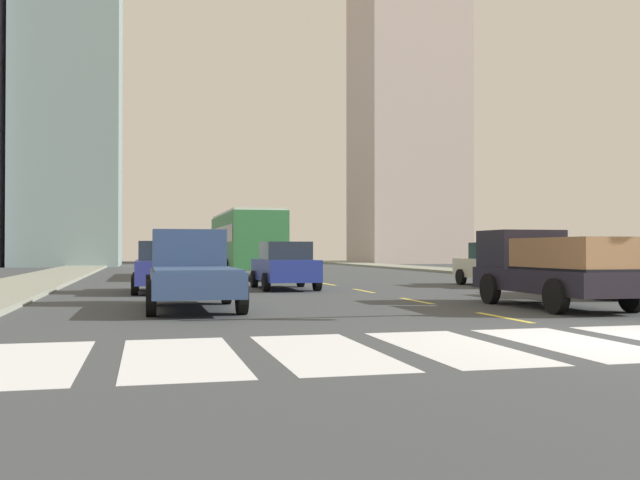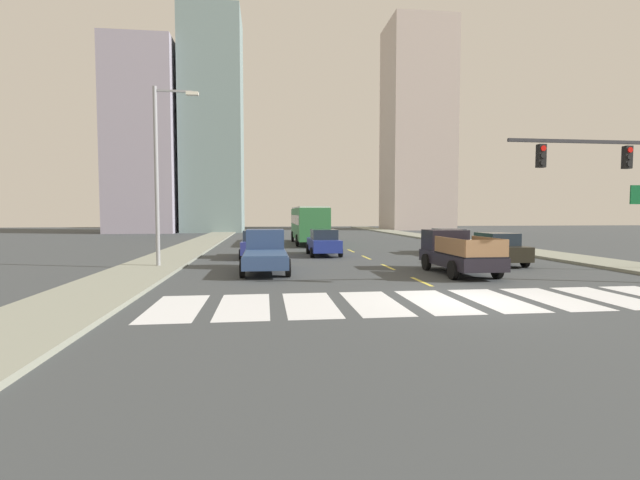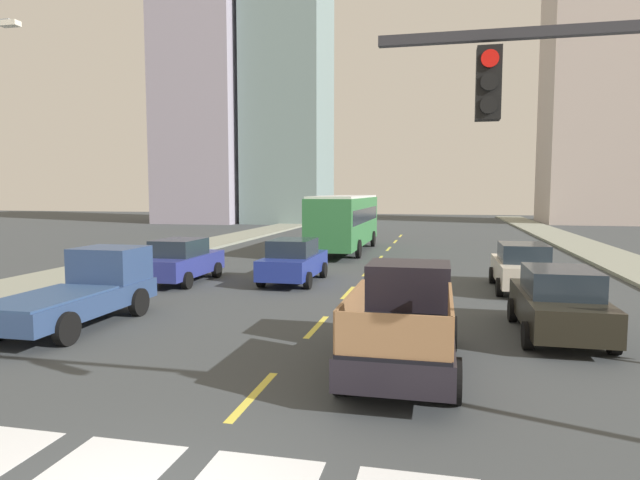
{
  "view_description": "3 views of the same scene",
  "coord_description": "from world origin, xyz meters",
  "px_view_note": "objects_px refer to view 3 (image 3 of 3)",
  "views": [
    {
      "loc": [
        -7.39,
        -9.77,
        1.45
      ],
      "look_at": [
        -0.76,
        17.24,
        1.81
      ],
      "focal_mm": 40.03,
      "sensor_mm": 36.0,
      "label": 1
    },
    {
      "loc": [
        -6.28,
        -13.41,
        2.77
      ],
      "look_at": [
        -2.45,
        17.86,
        0.89
      ],
      "focal_mm": 25.18,
      "sensor_mm": 36.0,
      "label": 2
    },
    {
      "loc": [
        3.19,
        -4.85,
        3.61
      ],
      "look_at": [
        -1.86,
        17.7,
        1.51
      ],
      "focal_mm": 30.58,
      "sensor_mm": 36.0,
      "label": 3
    }
  ],
  "objects_px": {
    "pickup_stakebed": "(405,319)",
    "sedan_far": "(181,261)",
    "pickup_dark": "(85,289)",
    "sedan_mid": "(294,261)",
    "sedan_near_left": "(559,302)",
    "sedan_near_right": "(522,267)",
    "city_bus": "(345,219)"
  },
  "relations": [
    {
      "from": "pickup_dark",
      "to": "sedan_far",
      "type": "distance_m",
      "value": 6.68
    },
    {
      "from": "sedan_far",
      "to": "pickup_stakebed",
      "type": "bearing_deg",
      "value": -43.28
    },
    {
      "from": "pickup_dark",
      "to": "sedan_near_left",
      "type": "distance_m",
      "value": 12.41
    },
    {
      "from": "pickup_stakebed",
      "to": "pickup_dark",
      "type": "bearing_deg",
      "value": 170.8
    },
    {
      "from": "pickup_stakebed",
      "to": "sedan_near_right",
      "type": "height_order",
      "value": "pickup_stakebed"
    },
    {
      "from": "city_bus",
      "to": "sedan_mid",
      "type": "relative_size",
      "value": 2.45
    },
    {
      "from": "city_bus",
      "to": "sedan_near_right",
      "type": "bearing_deg",
      "value": -53.78
    },
    {
      "from": "city_bus",
      "to": "sedan_far",
      "type": "relative_size",
      "value": 2.45
    },
    {
      "from": "sedan_near_left",
      "to": "sedan_far",
      "type": "height_order",
      "value": "same"
    },
    {
      "from": "pickup_stakebed",
      "to": "sedan_near_left",
      "type": "bearing_deg",
      "value": 41.33
    },
    {
      "from": "pickup_dark",
      "to": "city_bus",
      "type": "bearing_deg",
      "value": 75.65
    },
    {
      "from": "pickup_dark",
      "to": "sedan_near_right",
      "type": "height_order",
      "value": "pickup_dark"
    },
    {
      "from": "sedan_near_right",
      "to": "sedan_mid",
      "type": "bearing_deg",
      "value": -178.84
    },
    {
      "from": "pickup_dark",
      "to": "city_bus",
      "type": "height_order",
      "value": "city_bus"
    },
    {
      "from": "pickup_dark",
      "to": "sedan_mid",
      "type": "height_order",
      "value": "pickup_dark"
    },
    {
      "from": "pickup_dark",
      "to": "sedan_far",
      "type": "xyz_separation_m",
      "value": [
        -0.53,
        6.66,
        -0.06
      ]
    },
    {
      "from": "pickup_stakebed",
      "to": "city_bus",
      "type": "xyz_separation_m",
      "value": [
        -4.86,
        20.48,
        1.02
      ]
    },
    {
      "from": "sedan_mid",
      "to": "city_bus",
      "type": "bearing_deg",
      "value": 87.5
    },
    {
      "from": "city_bus",
      "to": "sedan_near_left",
      "type": "xyz_separation_m",
      "value": [
        8.44,
        -17.51,
        -1.09
      ]
    },
    {
      "from": "sedan_mid",
      "to": "sedan_near_left",
      "type": "xyz_separation_m",
      "value": [
        8.53,
        -6.32,
        0.0
      ]
    },
    {
      "from": "pickup_stakebed",
      "to": "pickup_dark",
      "type": "distance_m",
      "value": 8.92
    },
    {
      "from": "sedan_mid",
      "to": "sedan_near_left",
      "type": "distance_m",
      "value": 10.61
    },
    {
      "from": "pickup_stakebed",
      "to": "sedan_far",
      "type": "bearing_deg",
      "value": 139.74
    },
    {
      "from": "city_bus",
      "to": "pickup_stakebed",
      "type": "bearing_deg",
      "value": -77.74
    },
    {
      "from": "city_bus",
      "to": "sedan_near_left",
      "type": "distance_m",
      "value": 19.46
    },
    {
      "from": "pickup_dark",
      "to": "city_bus",
      "type": "distance_m",
      "value": 19.23
    },
    {
      "from": "sedan_near_right",
      "to": "pickup_stakebed",
      "type": "bearing_deg",
      "value": -110.45
    },
    {
      "from": "sedan_near_left",
      "to": "sedan_far",
      "type": "relative_size",
      "value": 1.0
    },
    {
      "from": "city_bus",
      "to": "sedan_near_left",
      "type": "bearing_deg",
      "value": -65.37
    },
    {
      "from": "pickup_dark",
      "to": "sedan_near_left",
      "type": "height_order",
      "value": "pickup_dark"
    },
    {
      "from": "sedan_mid",
      "to": "sedan_far",
      "type": "relative_size",
      "value": 1.0
    },
    {
      "from": "city_bus",
      "to": "sedan_near_right",
      "type": "height_order",
      "value": "city_bus"
    }
  ]
}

